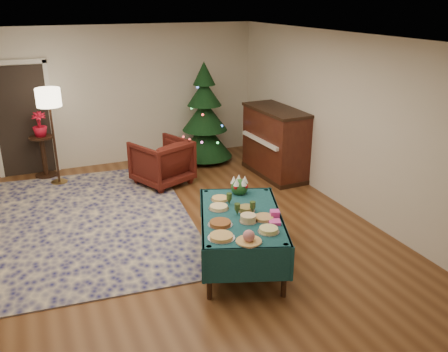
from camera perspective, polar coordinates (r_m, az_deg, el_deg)
name	(u,v)px	position (r m, az deg, el deg)	size (l,w,h in m)	color
room_shell	(158,146)	(6.28, -7.98, 3.62)	(7.00, 7.00, 7.00)	#593319
doorway	(23,118)	(9.53, -23.06, 6.48)	(1.08, 0.04, 2.16)	black
rug	(81,222)	(7.47, -16.88, -5.30)	(3.20, 4.20, 0.02)	#14164C
buffet_table	(241,224)	(5.92, 2.06, -5.81)	(1.52, 1.95, 0.67)	black
platter_0	(221,237)	(5.30, -0.33, -7.30)	(0.31, 0.31, 0.04)	silver
platter_1	(249,237)	(5.21, 3.01, -7.39)	(0.29, 0.29, 0.14)	silver
platter_2	(269,230)	(5.45, 5.38, -6.49)	(0.25, 0.25, 0.06)	silver
platter_3	(220,223)	(5.59, -0.46, -5.72)	(0.29, 0.29, 0.05)	silver
platter_4	(248,219)	(5.66, 2.93, -5.13)	(0.22, 0.22, 0.09)	silver
platter_5	(264,218)	(5.75, 4.83, -5.03)	(0.27, 0.27, 0.04)	silver
platter_6	(219,207)	(6.00, -0.63, -3.80)	(0.26, 0.26, 0.05)	silver
platter_7	(246,209)	(5.94, 2.70, -3.99)	(0.22, 0.22, 0.06)	silver
platter_8	(220,199)	(6.26, -0.48, -2.75)	(0.25, 0.25, 0.04)	silver
goblet_0	(229,198)	(6.10, 0.63, -2.72)	(0.07, 0.07, 0.16)	#2D471E
goblet_1	(253,207)	(5.87, 3.47, -3.76)	(0.07, 0.07, 0.16)	#2D471E
goblet_2	(237,209)	(5.81, 1.61, -3.99)	(0.07, 0.07, 0.16)	#2D471E
napkin_stack	(275,222)	(5.66, 6.11, -5.53)	(0.13, 0.13, 0.04)	#EC41A8
gift_box	(275,214)	(5.80, 6.13, -4.57)	(0.11, 0.11, 0.09)	#EA41B3
centerpiece	(239,185)	(6.43, 1.88, -1.15)	(0.24, 0.24, 0.28)	#1E4C1E
armchair	(162,160)	(8.54, -7.49, 1.93)	(0.87, 0.82, 0.90)	#4C1610
floor_lamp	(49,103)	(8.74, -20.29, 8.19)	(0.42, 0.42, 1.73)	#A57F3F
side_table	(44,157)	(9.44, -20.84, 2.13)	(0.44, 0.44, 0.78)	black
potted_plant	(40,130)	(9.30, -21.25, 5.22)	(0.25, 0.45, 0.25)	red
christmas_tree	(205,118)	(9.59, -2.34, 7.04)	(1.25, 1.25, 2.01)	black
piano	(275,143)	(8.89, 6.19, 3.96)	(0.75, 1.51, 1.28)	black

